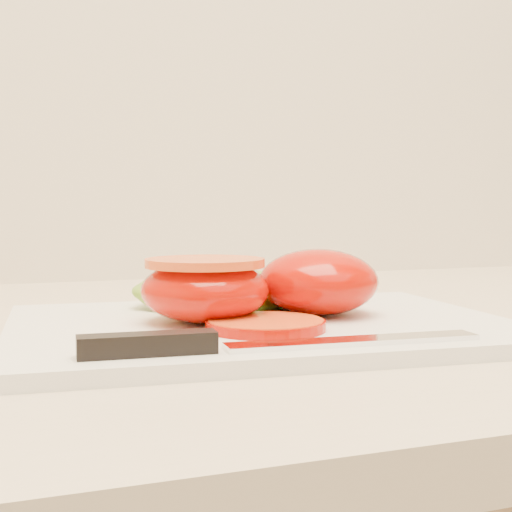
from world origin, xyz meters
name	(u,v)px	position (x,y,z in m)	size (l,w,h in m)	color
cutting_board	(261,327)	(-0.54, 1.59, 0.94)	(0.35, 0.25, 0.01)	white
tomato_half_dome	(318,282)	(-0.49, 1.60, 0.96)	(0.09, 0.09, 0.05)	#B50200
tomato_half_cut	(205,287)	(-0.58, 1.60, 0.96)	(0.09, 0.09, 0.04)	#B50200
tomato_slice_0	(266,325)	(-0.55, 1.55, 0.94)	(0.08, 0.08, 0.01)	#F85E20
lettuce_leaf_0	(219,291)	(-0.55, 1.67, 0.95)	(0.14, 0.09, 0.03)	#659B29
lettuce_leaf_1	(269,290)	(-0.51, 1.67, 0.95)	(0.10, 0.08, 0.02)	#659B29
knife	(233,343)	(-0.59, 1.50, 0.94)	(0.24, 0.04, 0.01)	silver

